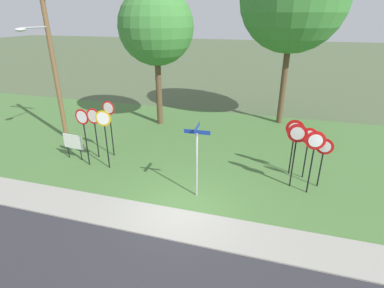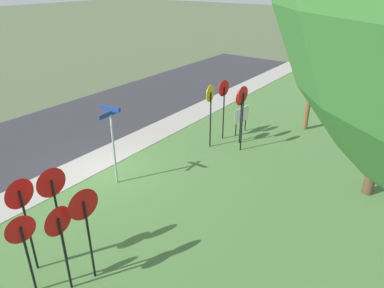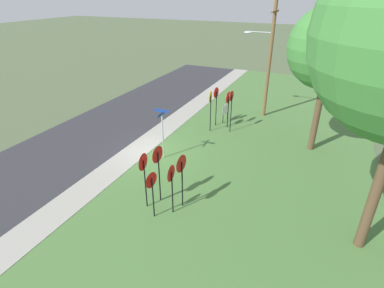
% 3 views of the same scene
% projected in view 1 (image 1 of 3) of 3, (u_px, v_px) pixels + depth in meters
% --- Properties ---
extents(ground_plane, '(160.00, 160.00, 0.00)m').
position_uv_depth(ground_plane, '(181.00, 210.00, 10.83)').
color(ground_plane, '#4C5B3D').
extents(sidewalk_strip, '(44.00, 1.60, 0.06)m').
position_uv_depth(sidewalk_strip, '(174.00, 223.00, 10.11)').
color(sidewalk_strip, '#99968C').
rests_on(sidewalk_strip, ground_plane).
extents(grass_median, '(44.00, 12.00, 0.04)m').
position_uv_depth(grass_median, '(217.00, 146.00, 16.10)').
color(grass_median, '#477038').
rests_on(grass_median, ground_plane).
extents(stop_sign_near_left, '(0.71, 0.12, 2.70)m').
position_uv_depth(stop_sign_near_left, '(83.00, 125.00, 13.25)').
color(stop_sign_near_left, black).
rests_on(stop_sign_near_left, grass_median).
extents(stop_sign_near_right, '(0.70, 0.12, 2.73)m').
position_uv_depth(stop_sign_near_right, '(104.00, 127.00, 12.97)').
color(stop_sign_near_right, black).
rests_on(stop_sign_near_right, grass_median).
extents(stop_sign_far_left, '(0.75, 0.12, 2.49)m').
position_uv_depth(stop_sign_far_left, '(94.00, 122.00, 14.06)').
color(stop_sign_far_left, black).
rests_on(stop_sign_far_left, grass_median).
extents(stop_sign_far_center, '(0.66, 0.12, 2.78)m').
position_uv_depth(stop_sign_far_center, '(110.00, 117.00, 14.17)').
color(stop_sign_far_center, black).
rests_on(stop_sign_far_center, grass_median).
extents(yield_sign_near_left, '(0.76, 0.13, 2.49)m').
position_uv_depth(yield_sign_near_left, '(294.00, 134.00, 12.50)').
color(yield_sign_near_left, black).
rests_on(yield_sign_near_left, grass_median).
extents(yield_sign_near_right, '(0.75, 0.12, 2.69)m').
position_uv_depth(yield_sign_near_right, '(296.00, 141.00, 11.48)').
color(yield_sign_near_right, black).
rests_on(yield_sign_near_right, grass_median).
extents(yield_sign_far_left, '(0.70, 0.11, 2.27)m').
position_uv_depth(yield_sign_far_left, '(308.00, 141.00, 12.27)').
color(yield_sign_far_left, black).
rests_on(yield_sign_far_left, grass_median).
extents(yield_sign_far_right, '(0.67, 0.14, 2.11)m').
position_uv_depth(yield_sign_far_right, '(324.00, 152.00, 11.66)').
color(yield_sign_far_right, black).
rests_on(yield_sign_far_right, grass_median).
extents(yield_sign_center, '(0.74, 0.11, 2.59)m').
position_uv_depth(yield_sign_center, '(314.00, 148.00, 11.07)').
color(yield_sign_center, black).
rests_on(yield_sign_center, grass_median).
extents(street_name_post, '(0.96, 0.82, 2.87)m').
position_uv_depth(street_name_post, '(197.00, 155.00, 11.00)').
color(street_name_post, '#9EA0A8').
rests_on(street_name_post, grass_median).
extents(utility_pole, '(2.10, 2.09, 8.17)m').
position_uv_depth(utility_pole, '(51.00, 57.00, 15.35)').
color(utility_pole, brown).
rests_on(utility_pole, grass_median).
extents(notice_board, '(1.10, 0.14, 1.25)m').
position_uv_depth(notice_board, '(73.00, 143.00, 14.30)').
color(notice_board, black).
rests_on(notice_board, grass_median).
extents(oak_tree_left, '(4.32, 4.32, 7.95)m').
position_uv_depth(oak_tree_left, '(156.00, 27.00, 17.12)').
color(oak_tree_left, brown).
rests_on(oak_tree_left, grass_median).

